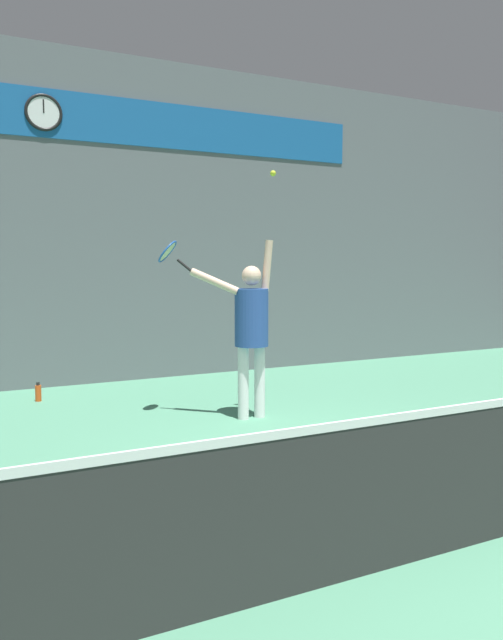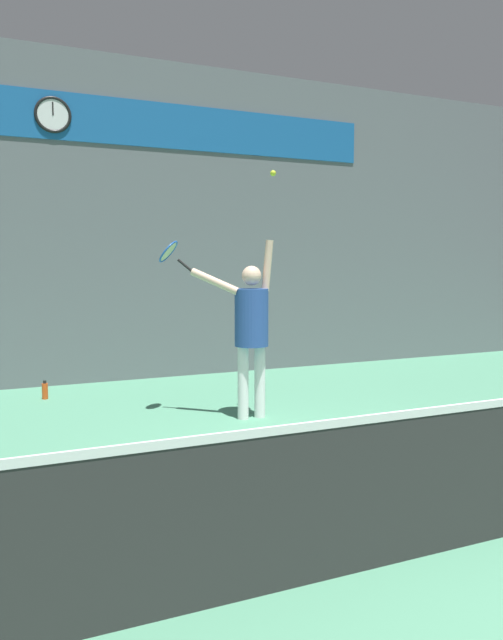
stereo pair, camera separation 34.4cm
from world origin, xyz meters
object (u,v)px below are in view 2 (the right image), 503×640
tennis_racket (170,253)px  water_bottle (45,391)px  tennis_player (251,324)px  tennis_ball (273,173)px  scoreboard_clock (53,115)px

tennis_racket → water_bottle: size_ratio=1.72×
tennis_player → tennis_racket: size_ratio=4.82×
tennis_player → tennis_racket: bearing=149.2°
tennis_player → tennis_ball: size_ratio=31.30×
tennis_ball → tennis_player: bearing=154.1°
tennis_player → tennis_ball: (0.23, -0.11, 1.75)m
scoreboard_clock → tennis_racket: scoreboard_clock is taller
tennis_ball → water_bottle: bearing=136.7°
scoreboard_clock → tennis_ball: (2.04, -3.10, -1.12)m
scoreboard_clock → water_bottle: 3.99m
tennis_racket → tennis_ball: (1.06, -0.61, 0.91)m
water_bottle → tennis_ball: bearing=-43.3°
scoreboard_clock → tennis_ball: size_ratio=7.81×
scoreboard_clock → water_bottle: scoreboard_clock is taller
scoreboard_clock → water_bottle: size_ratio=2.07×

